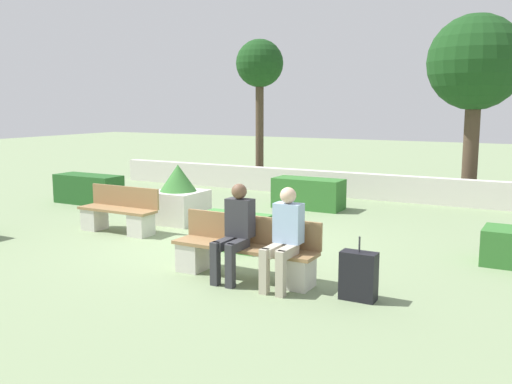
% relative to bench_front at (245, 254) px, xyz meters
% --- Properties ---
extents(ground_plane, '(60.00, 60.00, 0.00)m').
position_rel_bench_front_xyz_m(ground_plane, '(-1.30, 1.50, -0.35)').
color(ground_plane, gray).
extents(perimeter_wall, '(14.41, 0.30, 0.66)m').
position_rel_bench_front_xyz_m(perimeter_wall, '(-1.30, 7.48, -0.02)').
color(perimeter_wall, beige).
rests_on(perimeter_wall, ground_plane).
extents(bench_front, '(2.19, 0.48, 0.87)m').
position_rel_bench_front_xyz_m(bench_front, '(0.00, 0.00, 0.00)').
color(bench_front, '#937047').
rests_on(bench_front, ground_plane).
extents(bench_left_side, '(1.64, 0.48, 0.87)m').
position_rel_bench_front_xyz_m(bench_left_side, '(-3.60, 1.37, -0.02)').
color(bench_left_side, '#937047').
rests_on(bench_left_side, ground_plane).
extents(person_seated_man, '(0.38, 0.64, 1.36)m').
position_rel_bench_front_xyz_m(person_seated_man, '(0.69, -0.14, 0.41)').
color(person_seated_man, '#B2A893').
rests_on(person_seated_man, ground_plane).
extents(person_seated_woman, '(0.38, 0.64, 1.36)m').
position_rel_bench_front_xyz_m(person_seated_woman, '(-0.06, -0.14, 0.40)').
color(person_seated_woman, '#333338').
rests_on(person_seated_woman, ground_plane).
extents(hedge_block_near_left, '(1.65, 0.69, 0.72)m').
position_rel_bench_front_xyz_m(hedge_block_near_left, '(-1.39, 5.45, 0.01)').
color(hedge_block_near_left, '#33702D').
rests_on(hedge_block_near_left, ground_plane).
extents(hedge_block_mid_left, '(1.25, 0.79, 0.56)m').
position_rel_bench_front_xyz_m(hedge_block_mid_left, '(-1.08, 1.43, -0.07)').
color(hedge_block_mid_left, '#3D7A38').
rests_on(hedge_block_mid_left, ground_plane).
extents(hedge_block_mid_right, '(1.76, 0.68, 0.72)m').
position_rel_bench_front_xyz_m(hedge_block_mid_right, '(-6.46, 3.46, 0.01)').
color(hedge_block_mid_right, '#235623').
rests_on(hedge_block_mid_right, ground_plane).
extents(planter_corner_left, '(1.00, 1.00, 1.22)m').
position_rel_bench_front_xyz_m(planter_corner_left, '(-3.12, 2.67, 0.18)').
color(planter_corner_left, beige).
rests_on(planter_corner_left, ground_plane).
extents(suitcase, '(0.46, 0.23, 0.82)m').
position_rel_bench_front_xyz_m(suitcase, '(1.73, -0.12, -0.04)').
color(suitcase, black).
rests_on(suitcase, ground_plane).
extents(tree_leftmost, '(1.42, 1.42, 4.37)m').
position_rel_bench_front_xyz_m(tree_leftmost, '(-4.35, 8.51, 3.18)').
color(tree_leftmost, '#473828').
rests_on(tree_leftmost, ground_plane).
extents(tree_center_left, '(2.37, 2.37, 4.67)m').
position_rel_bench_front_xyz_m(tree_center_left, '(1.76, 8.50, 3.07)').
color(tree_center_left, '#473828').
rests_on(tree_center_left, ground_plane).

